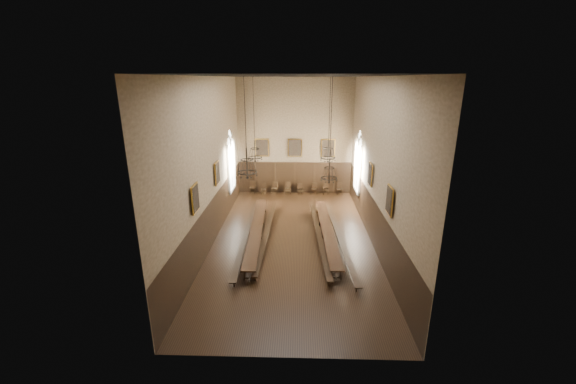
{
  "coord_description": "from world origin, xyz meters",
  "views": [
    {
      "loc": [
        0.29,
        -18.49,
        8.88
      ],
      "look_at": [
        -0.31,
        1.5,
        2.43
      ],
      "focal_mm": 22.0,
      "sensor_mm": 36.0,
      "label": 1
    }
  ],
  "objects_px": {
    "bench_right_inner": "(319,236)",
    "chair_3": "(288,190)",
    "chandelier_back_left": "(255,152)",
    "bench_right_outer": "(339,237)",
    "chandelier_front_left": "(247,167)",
    "table_left": "(257,233)",
    "chair_5": "(314,191)",
    "chair_7": "(340,191)",
    "table_right": "(327,234)",
    "bench_left_outer": "(247,236)",
    "chair_1": "(264,191)",
    "chair_2": "(275,190)",
    "chandelier_back_right": "(328,153)",
    "chair_4": "(300,191)",
    "bench_left_inner": "(267,233)",
    "chair_6": "(326,191)",
    "chair_0": "(253,190)",
    "chandelier_front_right": "(329,171)"
  },
  "relations": [
    {
      "from": "table_right",
      "to": "chair_2",
      "type": "relative_size",
      "value": 9.96
    },
    {
      "from": "bench_left_inner",
      "to": "chair_1",
      "type": "xyz_separation_m",
      "value": [
        -0.98,
        8.25,
        -0.02
      ]
    },
    {
      "from": "chair_2",
      "to": "chair_7",
      "type": "height_order",
      "value": "chair_7"
    },
    {
      "from": "chandelier_back_left",
      "to": "chair_7",
      "type": "bearing_deg",
      "value": 46.61
    },
    {
      "from": "table_left",
      "to": "bench_right_inner",
      "type": "xyz_separation_m",
      "value": [
        3.56,
        -0.06,
        -0.09
      ]
    },
    {
      "from": "bench_left_outer",
      "to": "chair_6",
      "type": "distance_m",
      "value": 10.12
    },
    {
      "from": "bench_right_inner",
      "to": "chair_5",
      "type": "relative_size",
      "value": 10.95
    },
    {
      "from": "bench_right_inner",
      "to": "bench_right_outer",
      "type": "bearing_deg",
      "value": -10.82
    },
    {
      "from": "chair_0",
      "to": "chair_7",
      "type": "relative_size",
      "value": 1.04
    },
    {
      "from": "bench_right_outer",
      "to": "chair_4",
      "type": "relative_size",
      "value": 12.24
    },
    {
      "from": "chair_2",
      "to": "chandelier_back_left",
      "type": "xyz_separation_m",
      "value": [
        -0.7,
        -6.35,
        4.4
      ]
    },
    {
      "from": "chair_3",
      "to": "chair_5",
      "type": "bearing_deg",
      "value": -7.39
    },
    {
      "from": "chair_2",
      "to": "chair_0",
      "type": "bearing_deg",
      "value": -168.47
    },
    {
      "from": "chandelier_front_left",
      "to": "chandelier_back_left",
      "type": "bearing_deg",
      "value": 92.71
    },
    {
      "from": "chandelier_back_right",
      "to": "chandelier_front_left",
      "type": "bearing_deg",
      "value": -127.65
    },
    {
      "from": "table_right",
      "to": "chair_6",
      "type": "distance_m",
      "value": 8.55
    },
    {
      "from": "chandelier_front_left",
      "to": "table_right",
      "type": "bearing_deg",
      "value": 34.26
    },
    {
      "from": "chair_1",
      "to": "chair_3",
      "type": "relative_size",
      "value": 0.91
    },
    {
      "from": "bench_right_inner",
      "to": "chair_3",
      "type": "distance_m",
      "value": 8.8
    },
    {
      "from": "chair_7",
      "to": "chandelier_back_right",
      "type": "distance_m",
      "value": 7.35
    },
    {
      "from": "bench_right_inner",
      "to": "chair_6",
      "type": "height_order",
      "value": "chair_6"
    },
    {
      "from": "chair_3",
      "to": "chandelier_front_right",
      "type": "relative_size",
      "value": 0.21
    },
    {
      "from": "chair_3",
      "to": "chandelier_front_right",
      "type": "height_order",
      "value": "chandelier_front_right"
    },
    {
      "from": "chandelier_back_right",
      "to": "chair_1",
      "type": "bearing_deg",
      "value": 128.5
    },
    {
      "from": "chair_6",
      "to": "chandelier_back_right",
      "type": "distance_m",
      "value": 7.27
    },
    {
      "from": "bench_left_inner",
      "to": "chair_5",
      "type": "xyz_separation_m",
      "value": [
        3.06,
        8.27,
        -0.01
      ]
    },
    {
      "from": "bench_right_outer",
      "to": "chandelier_front_right",
      "type": "distance_m",
      "value": 5.26
    },
    {
      "from": "table_right",
      "to": "chandelier_front_left",
      "type": "distance_m",
      "value": 6.74
    },
    {
      "from": "chair_6",
      "to": "chair_2",
      "type": "bearing_deg",
      "value": -176.25
    },
    {
      "from": "chair_2",
      "to": "chair_5",
      "type": "bearing_deg",
      "value": 10.38
    },
    {
      "from": "table_left",
      "to": "table_right",
      "type": "distance_m",
      "value": 4.03
    },
    {
      "from": "bench_right_inner",
      "to": "chandelier_front_left",
      "type": "height_order",
      "value": "chandelier_front_left"
    },
    {
      "from": "bench_left_inner",
      "to": "chair_4",
      "type": "height_order",
      "value": "chair_4"
    },
    {
      "from": "chair_3",
      "to": "chair_6",
      "type": "height_order",
      "value": "chair_3"
    },
    {
      "from": "chair_2",
      "to": "chair_4",
      "type": "distance_m",
      "value": 2.08
    },
    {
      "from": "table_right",
      "to": "bench_left_outer",
      "type": "bearing_deg",
      "value": -177.87
    },
    {
      "from": "chair_0",
      "to": "chair_2",
      "type": "bearing_deg",
      "value": -2.55
    },
    {
      "from": "chandelier_front_left",
      "to": "bench_right_outer",
      "type": "bearing_deg",
      "value": 27.83
    },
    {
      "from": "chair_3",
      "to": "chair_5",
      "type": "height_order",
      "value": "chair_3"
    },
    {
      "from": "table_right",
      "to": "bench_right_inner",
      "type": "height_order",
      "value": "table_right"
    },
    {
      "from": "bench_right_outer",
      "to": "chandelier_back_left",
      "type": "distance_m",
      "value": 7.04
    },
    {
      "from": "table_left",
      "to": "bench_right_outer",
      "type": "xyz_separation_m",
      "value": [
        4.68,
        -0.27,
        -0.07
      ]
    },
    {
      "from": "chair_0",
      "to": "chandelier_front_left",
      "type": "height_order",
      "value": "chandelier_front_left"
    },
    {
      "from": "chair_2",
      "to": "chandelier_front_left",
      "type": "height_order",
      "value": "chandelier_front_left"
    },
    {
      "from": "table_right",
      "to": "chair_5",
      "type": "xyz_separation_m",
      "value": [
        -0.41,
        8.47,
        -0.08
      ]
    },
    {
      "from": "table_left",
      "to": "chandelier_back_right",
      "type": "height_order",
      "value": "chandelier_back_right"
    },
    {
      "from": "table_right",
      "to": "bench_right_outer",
      "type": "height_order",
      "value": "table_right"
    },
    {
      "from": "bench_right_outer",
      "to": "chair_5",
      "type": "distance_m",
      "value": 8.81
    },
    {
      "from": "chandelier_back_left",
      "to": "bench_right_outer",
      "type": "bearing_deg",
      "value": -26.5
    },
    {
      "from": "bench_right_outer",
      "to": "chair_1",
      "type": "xyz_separation_m",
      "value": [
        -5.11,
        8.72,
        -0.04
      ]
    }
  ]
}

